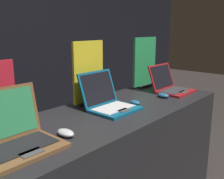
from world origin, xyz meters
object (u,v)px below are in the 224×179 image
Objects in this scene: laptop_back at (170,86)px; mouse_back at (163,95)px; promo_stand_middle at (88,75)px; promo_stand_back at (145,64)px; laptop_front at (15,135)px; mouse_front at (66,133)px; mouse_middle at (135,103)px; laptop_middle at (108,101)px.

mouse_back is (-0.22, -0.06, -0.04)m from laptop_back.
promo_stand_middle is 0.99× the size of promo_stand_back.
mouse_back is at bearing -2.30° from laptop_front.
promo_stand_middle is at bearing 148.37° from mouse_back.
laptop_front reaches higher than mouse_back.
promo_stand_back reaches higher than promo_stand_middle.
laptop_front is 0.78× the size of promo_stand_back.
laptop_front is at bearing 164.43° from mouse_front.
mouse_back is (1.29, -0.05, -0.05)m from laptop_front.
laptop_front is at bearing 177.70° from mouse_back.
promo_stand_back is at bearing 57.14° from mouse_back.
mouse_back is at bearing -8.87° from mouse_middle.
laptop_front reaches higher than laptop_middle.
laptop_front is 1.29m from mouse_back.
promo_stand_middle reaches higher than laptop_middle.
mouse_middle is at bearing -151.77° from promo_stand_back.
promo_stand_back is at bearing 11.00° from laptop_front.
mouse_back is 0.21× the size of promo_stand_back.
mouse_back is 0.46m from promo_stand_back.
laptop_front is at bearing -159.79° from promo_stand_middle.
promo_stand_middle reaches higher than mouse_front.
mouse_front is 1.04m from mouse_back.
laptop_front reaches higher than mouse_middle.
promo_stand_back is (-0.00, 0.29, 0.17)m from laptop_back.
promo_stand_back is at bearing 28.23° from mouse_middle.
mouse_back is (0.33, -0.05, 0.00)m from mouse_middle.
mouse_back reaches higher than mouse_front.
promo_stand_middle is 0.82m from laptop_back.
mouse_middle is (0.21, -0.08, -0.04)m from laptop_middle.
mouse_middle is 0.33m from mouse_back.
laptop_back is (0.76, -0.27, -0.17)m from promo_stand_middle.
mouse_front is 1.27× the size of mouse_middle.
laptop_middle is at bearing 5.89° from laptop_front.
laptop_front is at bearing 179.94° from mouse_middle.
laptop_middle reaches higher than laptop_back.
laptop_middle is 0.72× the size of promo_stand_middle.
mouse_middle is at bearing -0.06° from laptop_front.
mouse_front is 0.24× the size of promo_stand_middle.
promo_stand_middle is at bearing -178.77° from promo_stand_back.
mouse_front is 0.24× the size of promo_stand_back.
promo_stand_back is at bearing 1.23° from promo_stand_middle.
promo_stand_back is (1.27, 0.36, 0.21)m from mouse_front.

